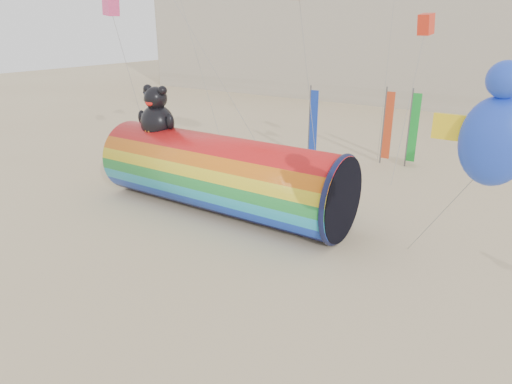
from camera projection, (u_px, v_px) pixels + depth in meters
The scene contains 4 objects.
ground at pixel (226, 253), 19.16m from camera, with size 160.00×160.00×0.00m, color #CCB58C.
hotel_building at pixel (368, 13), 57.68m from camera, with size 60.40×15.40×20.60m.
windsock_assembly at pixel (220, 172), 22.97m from camera, with size 13.36×4.07×6.16m.
festival_banners at pixel (370, 126), 30.47m from camera, with size 6.74×2.48×5.20m.
Camera 1 is at (10.47, -13.53, 9.10)m, focal length 32.00 mm.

